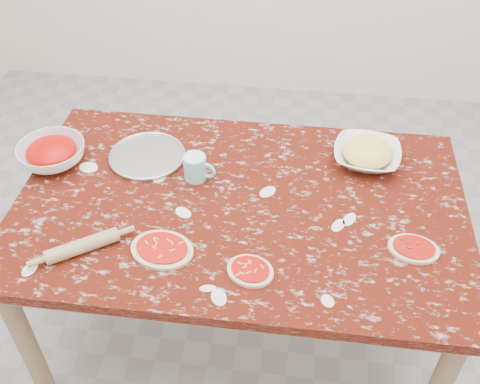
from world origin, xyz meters
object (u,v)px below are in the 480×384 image
object	(u,v)px
sauce_bowl	(52,154)
pizza_tray	(147,157)
worktable	(240,219)
rolling_pin	(82,246)
cheese_bowl	(367,155)
flour_mug	(196,167)

from	to	relation	value
sauce_bowl	pizza_tray	bearing A→B (deg)	11.74
worktable	pizza_tray	distance (m)	0.45
sauce_bowl	rolling_pin	distance (m)	0.50
pizza_tray	sauce_bowl	bearing A→B (deg)	-168.26
cheese_bowl	flour_mug	distance (m)	0.65
worktable	pizza_tray	bearing A→B (deg)	152.16
cheese_bowl	flour_mug	bearing A→B (deg)	-164.29
worktable	cheese_bowl	size ratio (longest dim) A/B	6.33
sauce_bowl	flour_mug	distance (m)	0.56
sauce_bowl	flour_mug	size ratio (longest dim) A/B	2.05
cheese_bowl	pizza_tray	bearing A→B (deg)	-174.26
sauce_bowl	cheese_bowl	bearing A→B (deg)	7.52
flour_mug	pizza_tray	bearing A→B (deg)	156.43
flour_mug	rolling_pin	distance (m)	0.50
worktable	sauce_bowl	xyz separation A→B (m)	(-0.74, 0.13, 0.12)
sauce_bowl	flour_mug	xyz separation A→B (m)	(0.56, -0.02, 0.01)
flour_mug	rolling_pin	size ratio (longest dim) A/B	0.52
pizza_tray	flour_mug	bearing A→B (deg)	-23.57
pizza_tray	sauce_bowl	xyz separation A→B (m)	(-0.35, -0.07, 0.03)
sauce_bowl	rolling_pin	world-z (taller)	sauce_bowl
pizza_tray	flour_mug	size ratio (longest dim) A/B	2.34
pizza_tray	flour_mug	distance (m)	0.24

